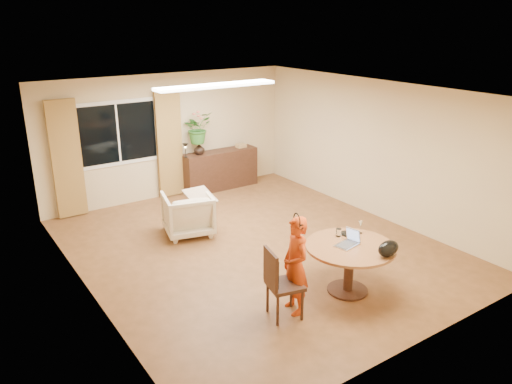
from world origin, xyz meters
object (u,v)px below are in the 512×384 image
child (296,266)px  dining_table (350,255)px  armchair (188,214)px  sideboard (220,170)px  dining_chair (285,283)px

child → dining_table: bearing=99.9°
child → armchair: size_ratio=1.58×
armchair → sideboard: bearing=-119.4°
dining_chair → sideboard: size_ratio=0.55×
armchair → sideboard: sideboard is taller
sideboard → dining_chair: bearing=-111.4°
dining_table → child: (-0.93, 0.04, 0.10)m
dining_table → armchair: bearing=107.3°
child → sideboard: child is taller
dining_chair → sideboard: bearing=82.2°
sideboard → child: bearing=-109.6°
child → sideboard: size_ratio=0.76×
dining_table → child: bearing=177.7°
dining_chair → child: 0.26m
child → sideboard: (1.74, 4.87, -0.23)m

